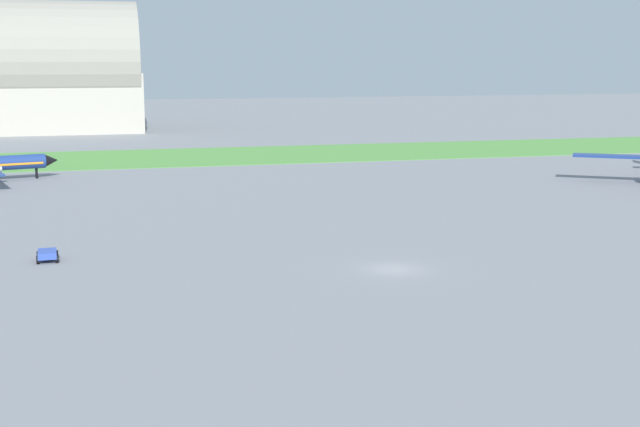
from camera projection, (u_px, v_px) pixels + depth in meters
name	position (u px, v px, depth m)	size (l,w,h in m)	color
ground_plane	(394.00, 269.00, 70.21)	(600.00, 600.00, 0.00)	gray
grass_taxiway_strip	(231.00, 156.00, 151.16)	(360.00, 28.00, 0.08)	#549342
baggage_cart_near_gate	(47.00, 254.00, 72.90)	(1.84, 2.45, 0.90)	#334FB2
hangar_distant	(21.00, 75.00, 197.96)	(53.26, 27.38, 29.57)	#B2AD9E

